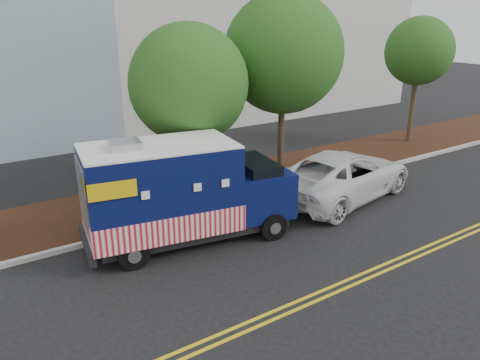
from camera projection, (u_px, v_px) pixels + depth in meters
ground at (204, 235)px, 14.92m from camera, size 120.00×120.00×0.00m
curb at (184, 218)px, 15.99m from camera, size 120.00×0.18×0.15m
mulch_strip at (158, 199)px, 17.63m from camera, size 120.00×4.00×0.15m
centerline_near at (295, 302)px, 11.45m from camera, size 120.00×0.10×0.01m
centerline_far at (302, 307)px, 11.25m from camera, size 120.00×0.10×0.01m
tree_b at (189, 84)px, 16.13m from camera, size 4.16×4.16×6.48m
tree_c at (283, 54)px, 18.38m from camera, size 4.73×4.73×7.58m
tree_d at (419, 51)px, 23.99m from camera, size 3.47×3.47×6.63m
sign_post at (123, 199)px, 14.67m from camera, size 0.06×0.06×2.40m
food_truck at (180, 195)px, 14.06m from camera, size 6.70×3.39×3.38m
white_car at (342, 175)px, 17.83m from camera, size 6.86×4.09×1.79m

